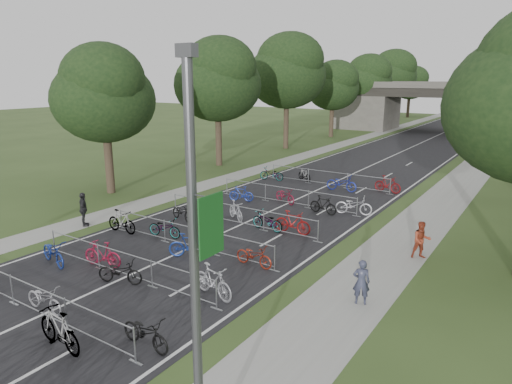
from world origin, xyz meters
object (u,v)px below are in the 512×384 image
overpass_bridge (446,108)px  pedestrian_a (361,282)px  pedestrian_b (421,240)px  lamppost (196,270)px  pedestrian_c (83,210)px

overpass_bridge → pedestrian_a: (8.53, -54.72, -2.72)m
overpass_bridge → pedestrian_b: size_ratio=18.84×
overpass_bridge → pedestrian_b: overpass_bridge is taller
pedestrian_a → pedestrian_b: 5.44m
lamppost → pedestrian_c: 17.63m
lamppost → pedestrian_c: bearing=151.0°
lamppost → pedestrian_a: bearing=88.6°
lamppost → pedestrian_c: lamppost is taller
pedestrian_a → lamppost: bearing=64.9°
pedestrian_c → overpass_bridge: bearing=-56.8°
lamppost → pedestrian_b: (0.87, 13.68, -3.46)m
lamppost → pedestrian_c: (-15.13, 8.40, -3.37)m
overpass_bridge → lamppost: size_ratio=3.78×
overpass_bridge → pedestrian_c: (-6.80, -54.60, -2.62)m
overpass_bridge → pedestrian_a: bearing=-81.1°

